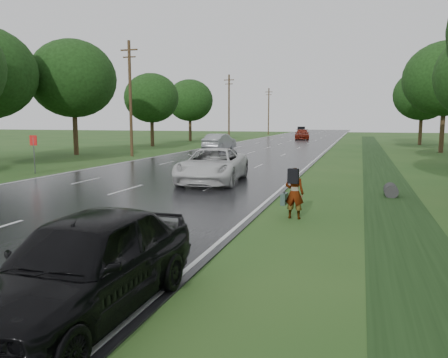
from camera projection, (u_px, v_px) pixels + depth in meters
road at (276, 145)px, 55.02m from camera, size 14.00×180.00×0.04m
edge_stripe_east at (331, 146)px, 53.02m from camera, size 0.12×180.00×0.01m
edge_stripe_west at (225, 144)px, 57.01m from camera, size 0.12×180.00×0.01m
center_line at (276, 145)px, 55.02m from camera, size 0.12×180.00×0.01m
drainage_ditch at (382, 172)px, 26.75m from camera, size 2.20×120.00×0.56m
road_sign at (34, 146)px, 26.11m from camera, size 0.50×0.06×2.30m
utility_pole_mid at (130, 97)px, 38.13m from camera, size 1.60×0.26×10.00m
utility_pole_far at (229, 107)px, 66.50m from camera, size 1.60×0.26×10.00m
utility_pole_distant at (269, 111)px, 94.87m from camera, size 1.60×0.26×10.00m
tree_east_d at (446, 79)px, 42.17m from camera, size 8.00×8.00×10.76m
tree_east_f at (423, 95)px, 55.61m from camera, size 7.20×7.20×9.62m
tree_west_c at (73, 79)px, 39.62m from camera, size 7.80×7.80×10.43m
tree_west_d at (151, 98)px, 52.77m from camera, size 6.60×6.60×8.80m
tree_west_f at (190, 100)px, 66.14m from camera, size 7.00×7.00×9.29m
pedestrian at (294, 192)px, 14.22m from camera, size 0.77×0.72×1.69m
white_pickup at (213, 165)px, 22.35m from camera, size 3.45×6.47×1.73m
dark_sedan at (85, 264)px, 7.08m from camera, size 2.05×5.06×1.72m
silver_sedan at (220, 142)px, 46.02m from camera, size 2.27×5.40×1.73m
far_car_red at (302, 134)px, 71.27m from camera, size 3.00×5.89×1.64m
far_car_dark at (301, 130)px, 101.23m from camera, size 2.34×5.13×1.63m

